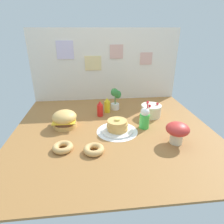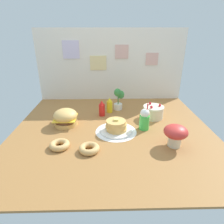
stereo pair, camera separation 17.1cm
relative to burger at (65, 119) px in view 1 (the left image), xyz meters
The scene contains 13 objects.
ground_plane 0.59m from the burger, 13.03° to the right, with size 2.26×2.14×0.02m, color #9E6B38.
back_wall 1.18m from the burger, 59.16° to the left, with size 2.26×0.04×1.09m.
doily_mat 0.63m from the burger, 17.24° to the right, with size 0.46×0.46×0.00m, color white.
burger is the anchor object (origin of this frame).
pancake_stack 0.63m from the burger, 17.18° to the right, with size 0.36×0.36×0.15m.
layer_cake 1.11m from the burger, ahead, with size 0.26×0.26×0.19m.
ketchup_bottle 0.50m from the burger, 31.13° to the left, with size 0.08×0.08×0.21m.
mustard_bottle 0.65m from the burger, 34.98° to the left, with size 0.08×0.08×0.21m.
cream_soda_cup 0.93m from the burger, ahead, with size 0.12×0.12×0.32m.
donut_pink_glaze 0.49m from the burger, 86.08° to the right, with size 0.20×0.20×0.06m.
donut_chocolate 0.65m from the burger, 59.62° to the right, with size 0.20×0.20×0.06m.
potted_plant 0.81m from the burger, 35.48° to the left, with size 0.14×0.13×0.32m.
mushroom_stool 1.26m from the burger, 22.67° to the right, with size 0.23×0.23×0.22m.
Camera 1 is at (-0.23, -1.94, 1.06)m, focal length 30.64 mm.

